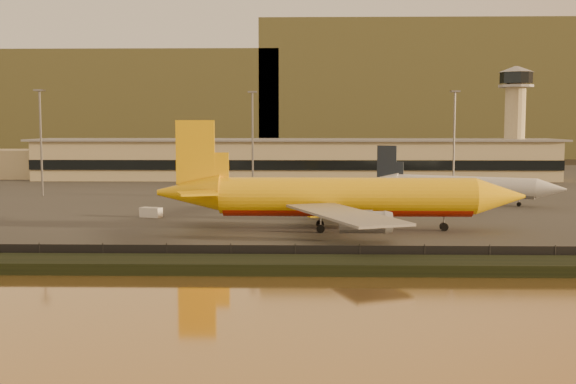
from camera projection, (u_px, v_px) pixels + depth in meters
ground at (282, 247)px, 102.48m from camera, size 900.00×900.00×0.00m
embankment at (278, 265)px, 85.49m from camera, size 320.00×7.00×1.40m
tarmac at (293, 188)px, 197.03m from camera, size 320.00×220.00×0.20m
perimeter_fence at (279, 254)px, 89.42m from camera, size 300.00×0.05×2.20m
terminal_building at (249, 160)px, 227.20m from camera, size 202.00×25.00×12.60m
control_tower at (515, 111)px, 229.18m from camera, size 11.20×11.20×35.50m
apron_light_masts at (354, 131)px, 175.30m from camera, size 152.20×12.20×25.40m
distant_hills at (266, 101)px, 438.45m from camera, size 470.00×160.00×70.00m
dhl_cargo_jet at (340, 198)px, 116.41m from camera, size 59.36×58.38×17.79m
white_narrowbody_jet at (461, 187)px, 156.10m from camera, size 40.66×38.45×12.38m
gse_vehicle_yellow at (318, 212)px, 134.06m from camera, size 3.97×2.91×1.63m
gse_vehicle_white at (151, 212)px, 133.41m from camera, size 4.37×3.07×1.80m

